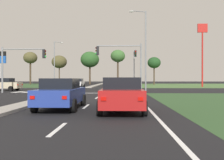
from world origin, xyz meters
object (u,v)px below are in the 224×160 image
object	(u,v)px
car_red_fifth	(122,94)
treeline_third	(90,60)
car_blue_sixth	(61,93)
street_lamp_second	(144,47)
car_white_third	(78,83)
car_black_second	(121,85)
traffic_signal_near_right	(124,59)
treeline_fourth	(118,56)
treeline_fifth	(154,63)
fastfood_pole_sign	(202,41)
treeline_second	(59,62)
car_teal_fourth	(61,84)
traffic_signal_near_left	(19,61)
fuel_price_totem	(0,62)
traffic_signal_far_right	(135,63)
car_beige_near	(4,84)
treeline_near	(30,58)
street_lamp_third	(55,61)

from	to	relation	value
car_red_fifth	treeline_third	xyz separation A→B (m)	(-8.25, 52.45, 5.80)
car_blue_sixth	street_lamp_second	size ratio (longest dim) A/B	0.45
car_white_third	treeline_third	xyz separation A→B (m)	(-0.49, 20.64, 5.82)
car_black_second	traffic_signal_near_right	bearing A→B (deg)	3.30
treeline_fourth	treeline_fifth	size ratio (longest dim) A/B	1.26
car_blue_sixth	street_lamp_second	world-z (taller)	street_lamp_second
car_blue_sixth	street_lamp_second	bearing A→B (deg)	71.88
fastfood_pole_sign	treeline_fifth	size ratio (longest dim) A/B	1.66
car_white_third	treeline_second	world-z (taller)	treeline_second
car_teal_fourth	traffic_signal_near_right	bearing A→B (deg)	45.91
traffic_signal_near_left	treeline_fifth	distance (m)	40.94
fastfood_pole_sign	fuel_price_totem	bearing A→B (deg)	-164.65
traffic_signal_far_right	treeline_second	xyz separation A→B (m)	(-18.94, 27.19, 2.03)
car_beige_near	treeline_near	distance (m)	35.48
treeline_second	traffic_signal_near_right	bearing A→B (deg)	-66.38
car_blue_sixth	treeline_fourth	distance (m)	49.81
treeline_third	car_teal_fourth	bearing A→B (deg)	-90.83
car_beige_near	street_lamp_third	world-z (taller)	street_lamp_third
car_black_second	car_red_fifth	xyz separation A→B (m)	(-0.01, -19.04, 0.06)
street_lamp_third	treeline_fourth	world-z (taller)	street_lamp_third
car_white_third	car_teal_fourth	distance (m)	8.55
treeline_fourth	car_white_third	bearing A→B (deg)	-110.76
car_teal_fourth	fastfood_pole_sign	world-z (taller)	fastfood_pole_sign
treeline_third	traffic_signal_near_right	bearing A→B (deg)	-77.30
treeline_fourth	car_teal_fourth	bearing A→B (deg)	-106.34
fuel_price_totem	treeline_second	xyz separation A→B (m)	(1.62, 29.04, 1.95)
car_teal_fourth	car_blue_sixth	distance (m)	23.07
treeline_third	street_lamp_second	bearing A→B (deg)	-71.19
car_blue_sixth	fuel_price_totem	size ratio (longest dim) A/B	0.80
car_blue_sixth	treeline_fifth	world-z (taller)	treeline_fifth
car_red_fifth	treeline_fourth	size ratio (longest dim) A/B	0.51
traffic_signal_near_left	treeline_fourth	xyz separation A→B (m)	(10.39, 35.60, 3.74)
car_teal_fourth	car_beige_near	bearing A→B (deg)	-55.10
traffic_signal_far_right	car_blue_sixth	bearing A→B (deg)	-101.54
car_black_second	car_red_fifth	bearing A→B (deg)	-0.03
fastfood_pole_sign	traffic_signal_near_right	bearing A→B (deg)	-127.69
car_red_fifth	fuel_price_totem	bearing A→B (deg)	126.77
car_red_fifth	treeline_third	distance (m)	53.41
car_white_third	traffic_signal_near_right	xyz separation A→B (m)	(8.03, -17.16, 2.92)
treeline_second	treeline_fourth	distance (m)	16.44
treeline_fourth	car_red_fifth	bearing A→B (deg)	-89.12
treeline_fourth	treeline_near	bearing A→B (deg)	174.48
car_white_third	traffic_signal_far_right	xyz separation A→B (m)	(9.90, -5.30, 3.28)
car_blue_sixth	treeline_fourth	xyz separation A→B (m)	(2.32, 49.33, 6.45)
traffic_signal_near_right	traffic_signal_far_right	bearing A→B (deg)	81.05
treeline_third	treeline_fourth	bearing A→B (deg)	-16.35
car_beige_near	car_black_second	size ratio (longest dim) A/B	1.02
car_blue_sixth	treeline_fifth	distance (m)	51.14
car_red_fifth	treeline_fifth	xyz separation A→B (m)	(8.50, 50.50, 4.77)
traffic_signal_far_right	treeline_near	distance (m)	37.27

